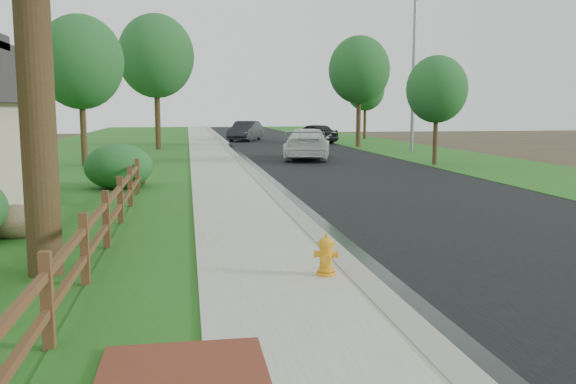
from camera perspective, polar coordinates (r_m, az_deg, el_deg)
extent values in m
plane|color=#372E1E|center=(6.95, 9.27, -14.01)|extent=(120.00, 120.00, 0.00)
cube|color=black|center=(41.73, -0.11, 4.30)|extent=(8.00, 90.00, 0.02)
cube|color=gray|center=(41.26, -5.89, 4.29)|extent=(0.40, 90.00, 0.12)
cube|color=black|center=(41.28, -5.41, 4.24)|extent=(0.50, 90.00, 0.00)
cube|color=#9E998A|center=(41.20, -7.70, 4.24)|extent=(2.20, 90.00, 0.10)
cube|color=#205317|center=(41.19, -10.35, 4.15)|extent=(1.60, 90.00, 0.06)
cube|color=#205317|center=(41.60, -17.55, 3.94)|extent=(9.00, 90.00, 0.04)
cube|color=#205317|center=(43.37, 8.95, 4.35)|extent=(6.00, 90.00, 0.04)
cube|color=#482A18|center=(6.97, -21.60, -9.61)|extent=(0.12, 0.12, 1.10)
cube|color=#482A18|center=(9.25, -18.49, -5.22)|extent=(0.12, 0.12, 1.10)
cube|color=#482A18|center=(11.58, -16.64, -2.57)|extent=(0.12, 0.12, 1.10)
cube|color=#482A18|center=(13.93, -15.42, -0.81)|extent=(0.12, 0.12, 1.10)
cube|color=#482A18|center=(16.30, -14.56, 0.44)|extent=(0.12, 0.12, 1.10)
cube|color=#482A18|center=(18.67, -13.91, 1.37)|extent=(0.12, 0.12, 1.10)
cube|color=#482A18|center=(21.05, -13.41, 2.09)|extent=(0.12, 0.12, 1.10)
cube|color=#482A18|center=(5.90, -24.05, -13.95)|extent=(0.08, 2.35, 0.10)
cube|color=#482A18|center=(5.77, -24.28, -10.25)|extent=(0.08, 2.35, 0.10)
cube|color=#482A18|center=(8.13, -19.79, -7.79)|extent=(0.08, 2.35, 0.10)
cube|color=#482A18|center=(8.03, -19.92, -5.04)|extent=(0.08, 2.35, 0.10)
cube|color=#482A18|center=(10.43, -17.44, -4.29)|extent=(0.08, 2.35, 0.10)
cube|color=#482A18|center=(10.36, -17.53, -2.12)|extent=(0.08, 2.35, 0.10)
cube|color=#482A18|center=(12.77, -15.96, -2.05)|extent=(0.08, 2.35, 0.10)
cube|color=#482A18|center=(12.71, -16.03, -0.28)|extent=(0.08, 2.35, 0.10)
cube|color=#482A18|center=(15.13, -14.94, -0.51)|extent=(0.08, 2.35, 0.10)
cube|color=#482A18|center=(15.08, -15.00, 0.99)|extent=(0.08, 2.35, 0.10)
cube|color=#482A18|center=(17.50, -14.20, 0.61)|extent=(0.08, 2.35, 0.10)
cube|color=#482A18|center=(17.45, -14.24, 1.91)|extent=(0.08, 2.35, 0.10)
cube|color=#482A18|center=(19.87, -13.63, 1.47)|extent=(0.08, 2.35, 0.10)
cube|color=#482A18|center=(19.83, -13.67, 2.62)|extent=(0.08, 2.35, 0.10)
cylinder|color=#332614|center=(9.85, -22.47, 8.27)|extent=(0.52, 0.52, 5.50)
cylinder|color=orange|center=(9.22, 3.58, -7.58)|extent=(0.29, 0.29, 0.05)
cylinder|color=orange|center=(9.16, 3.59, -6.19)|extent=(0.20, 0.20, 0.44)
cylinder|color=orange|center=(9.21, 3.58, -7.22)|extent=(0.24, 0.24, 0.04)
cylinder|color=orange|center=(9.11, 3.60, -4.84)|extent=(0.26, 0.26, 0.04)
ellipsoid|color=orange|center=(9.11, 3.60, -4.73)|extent=(0.21, 0.21, 0.16)
cylinder|color=orange|center=(9.09, 3.61, -4.10)|extent=(0.05, 0.05, 0.06)
cylinder|color=orange|center=(9.03, 3.56, -6.23)|extent=(0.15, 0.13, 0.13)
cylinder|color=orange|center=(9.15, 2.68, -5.81)|extent=(0.13, 0.13, 0.10)
cylinder|color=orange|center=(9.15, 4.51, -5.84)|extent=(0.13, 0.13, 0.10)
imported|color=white|center=(31.00, 1.84, 4.53)|extent=(3.41, 5.72, 1.55)
imported|color=black|center=(45.46, 2.45, 5.51)|extent=(3.29, 4.61, 1.46)
imported|color=black|center=(48.75, -3.99, 5.72)|extent=(3.33, 5.03, 1.57)
cylinder|color=gray|center=(36.96, 11.68, 11.49)|extent=(0.20, 0.20, 10.08)
ellipsoid|color=brown|center=(13.20, -24.18, -2.57)|extent=(1.22, 1.04, 0.70)
ellipsoid|color=#1C4E22|center=(17.84, -23.57, 0.93)|extent=(2.04, 2.04, 1.27)
ellipsoid|color=#1C4E22|center=(20.21, -15.57, 2.31)|extent=(2.38, 2.38, 1.47)
cylinder|color=#332614|center=(28.71, -18.63, 6.29)|extent=(0.28, 0.28, 4.02)
ellipsoid|color=#1C4E22|center=(28.78, -18.86, 11.43)|extent=(3.76, 3.76, 4.13)
cylinder|color=#332614|center=(28.50, 13.63, 5.45)|extent=(0.21, 0.21, 3.00)
ellipsoid|color=#1C4E22|center=(28.50, 13.75, 9.32)|extent=(2.74, 2.74, 3.02)
cylinder|color=#332614|center=(39.02, -12.12, 7.58)|extent=(0.35, 0.35, 5.05)
ellipsoid|color=#1C4E22|center=(39.15, -12.26, 12.33)|extent=(4.66, 4.66, 5.13)
cylinder|color=#332614|center=(41.01, 6.62, 7.29)|extent=(0.31, 0.31, 4.46)
ellipsoid|color=#1C4E22|center=(41.09, 6.68, 11.29)|extent=(4.04, 4.04, 4.44)
cylinder|color=#332614|center=(51.83, 7.20, 6.91)|extent=(0.25, 0.25, 3.62)
ellipsoid|color=#1C4E22|center=(51.85, 7.25, 9.49)|extent=(3.20, 3.20, 3.52)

